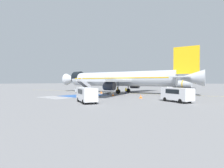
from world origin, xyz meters
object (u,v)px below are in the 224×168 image
Objects in this scene: service_van_1 at (86,94)px; ground_crew_0 at (117,90)px; boarding_stairs_forward at (84,89)px; baggage_cart at (107,93)px; traffic_cone_0 at (113,94)px; traffic_cone_1 at (141,96)px; traffic_cone_2 at (101,92)px; service_van_0 at (177,94)px; ground_crew_1 at (126,90)px; airliner at (121,79)px; fuel_tanker at (181,85)px.

service_van_1 is 3.17× the size of ground_crew_0.
service_van_1 is (18.00, -15.26, 0.30)m from boarding_stairs_forward.
ground_crew_0 is at bearing 26.49° from baggage_cart.
traffic_cone_1 is at bearing -7.40° from traffic_cone_0.
ground_crew_0 reaches higher than baggage_cart.
ground_crew_0 is (9.53, 2.84, 0.01)m from boarding_stairs_forward.
baggage_cart is at bearing -12.47° from traffic_cone_2.
traffic_cone_1 is at bearing -79.11° from service_van_0.
ground_crew_1 is (-15.72, 9.21, -0.34)m from service_van_0.
traffic_cone_2 is at bearing 140.44° from baggage_cart.
ground_crew_0 reaches higher than traffic_cone_2.
ground_crew_0 is (-18.25, 9.00, -0.26)m from service_van_0.
baggage_cart is (-10.13, 15.86, -1.03)m from service_van_1.
ground_crew_1 is (3.82, -2.85, -2.90)m from airliner.
ground_crew_1 is at bearing 45.50° from service_van_1.
service_van_0 is 1.74× the size of baggage_cart.
service_van_1 is 9.23× the size of traffic_cone_0.
traffic_cone_2 is (5.58, 1.10, -0.66)m from boarding_stairs_forward.
ground_crew_1 is at bearing 16.72° from traffic_cone_2.
fuel_tanker reaches higher than traffic_cone_2.
service_van_1 is at bearing 167.06° from ground_crew_0.
ground_crew_1 is (2.53, 0.21, -0.08)m from ground_crew_0.
service_van_0 is 13.35m from service_van_1.
fuel_tanker is 30.44m from traffic_cone_2.
traffic_cone_0 is 0.91× the size of traffic_cone_2.
traffic_cone_1 is at bearing -19.88° from traffic_cone_2.
service_van_0 is 18.22m from ground_crew_1.
service_van_1 is 8.34× the size of traffic_cone_1.
traffic_cone_0 is at bearing -30.39° from traffic_cone_2.
service_van_1 is 1.84× the size of baggage_cart.
baggage_cart is (7.87, 0.59, -0.73)m from boarding_stairs_forward.
ground_crew_1 is 6.53m from traffic_cone_0.
service_van_1 reaches higher than traffic_cone_2.
fuel_tanker is 27.51m from ground_crew_0.
boarding_stairs_forward reaches higher than traffic_cone_0.
service_van_1 is at bearing 15.48° from ground_crew_1.
airliner is 7.45× the size of boarding_stairs_forward.
ground_crew_1 is 11.27m from traffic_cone_1.
traffic_cone_0 is (4.95, -9.26, -3.52)m from airliner.
fuel_tanker is at bearing 167.19° from ground_crew_1.
ground_crew_1 is (-5.95, 18.31, -0.37)m from service_van_1.
service_van_1 is at bearing -103.16° from traffic_cone_1.
traffic_cone_1 is at bearing -171.79° from fuel_tanker.
fuel_tanker reaches higher than traffic_cone_0.
boarding_stairs_forward reaches higher than ground_crew_1.
airliner is at bearing -129.31° from ground_crew_1.
boarding_stairs_forward is 5.72m from traffic_cone_2.
service_van_1 is at bearing -164.51° from airliner.
baggage_cart is 1.72× the size of ground_crew_0.
traffic_cone_1 is at bearing -160.99° from ground_crew_0.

